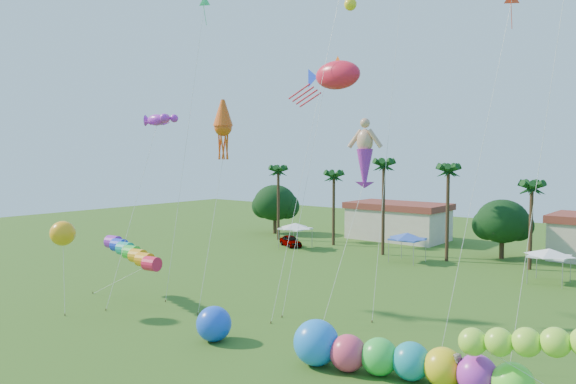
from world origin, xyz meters
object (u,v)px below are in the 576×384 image
Objects in this scene: caterpillar_inflatable at (396,359)px; blue_ball at (214,324)px; car_a at (291,241)px; spectator_b at (458,373)px.

caterpillar_inflatable is 5.67× the size of blue_ball.
car_a is at bearing 125.17° from caterpillar_inflatable.
caterpillar_inflatable is at bearing 8.98° from blue_ball.
spectator_b reaches higher than car_a.
caterpillar_inflatable is at bearing -153.66° from spectator_b.
car_a is at bearing 157.00° from spectator_b.
car_a is 42.14m from spectator_b.
spectator_b is at bearing 8.97° from blue_ball.
caterpillar_inflatable reaches higher than car_a.
blue_ball is at bearing -153.64° from spectator_b.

